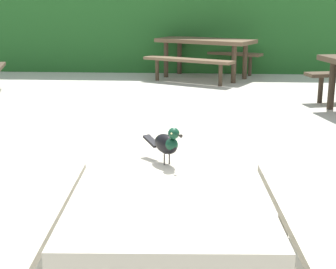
{
  "coord_description": "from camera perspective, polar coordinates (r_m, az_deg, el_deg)",
  "views": [
    {
      "loc": [
        0.44,
        -2.48,
        1.48
      ],
      "look_at": [
        0.29,
        -0.13,
        0.84
      ],
      "focal_mm": 53.92,
      "sensor_mm": 36.0,
      "label": 1
    }
  ],
  "objects": [
    {
      "name": "hedge_wall",
      "position": [
        11.06,
        1.4,
        13.52
      ],
      "size": [
        28.0,
        1.62,
        2.33
      ],
      "primitive_type": "cube",
      "color": "#235B23",
      "rests_on": "ground"
    },
    {
      "name": "bird_grackle",
      "position": [
        2.29,
        -0.09,
        -0.97
      ],
      "size": [
        0.2,
        0.24,
        0.18
      ],
      "color": "black",
      "rests_on": "picnic_table_foreground"
    },
    {
      "name": "picnic_table_foreground",
      "position": [
        2.44,
        0.29,
        -7.05
      ],
      "size": [
        1.76,
        1.84,
        0.74
      ],
      "color": "#B2A893",
      "rests_on": "ground"
    },
    {
      "name": "picnic_table_mid_right",
      "position": [
        9.67,
        4.23,
        9.64
      ],
      "size": [
        2.28,
        2.27,
        0.74
      ],
      "color": "brown",
      "rests_on": "ground"
    }
  ]
}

